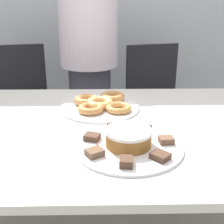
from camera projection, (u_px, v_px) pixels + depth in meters
The scene contains 19 objects.
table at pixel (111, 143), 1.33m from camera, with size 1.53×1.03×0.74m.
person_standing at pixel (89, 59), 2.11m from camera, with size 0.39×0.39×1.59m.
office_chair_left at pixel (21, 112), 2.30m from camera, with size 0.51×0.51×0.90m.
office_chair_right at pixel (157, 111), 2.32m from camera, with size 0.53×0.53×0.90m.
plate_cake at pixel (128, 146), 1.11m from camera, with size 0.39×0.39×0.01m.
plate_donuts at pixel (100, 108), 1.48m from camera, with size 0.37×0.37×0.01m.
frosted_cake at pixel (128, 137), 1.10m from camera, with size 0.17×0.17×0.06m.
lamington_0 at pixel (115, 127), 1.23m from camera, with size 0.06×0.07×0.02m.
lamington_1 at pixel (92, 137), 1.15m from camera, with size 0.07×0.06×0.02m.
lamington_2 at pixel (95, 153), 1.04m from camera, with size 0.07×0.07×0.02m.
lamington_3 at pixel (126, 162), 0.98m from camera, with size 0.05×0.05×0.03m.
lamington_4 at pixel (160, 156), 1.02m from camera, with size 0.07×0.07×0.02m.
lamington_5 at pixel (166, 140), 1.13m from camera, with size 0.06×0.05×0.02m.
lamington_6 at pixel (145, 129), 1.22m from camera, with size 0.06×0.06×0.02m.
donut_0 at pixel (100, 103), 1.47m from camera, with size 0.13×0.13×0.04m.
donut_1 at pixel (87, 100), 1.51m from camera, with size 0.12×0.12×0.04m.
donut_2 at pixel (91, 109), 1.41m from camera, with size 0.12×0.12×0.03m.
donut_3 at pixel (119, 108), 1.42m from camera, with size 0.12×0.12×0.03m.
donut_4 at pixel (112, 97), 1.56m from camera, with size 0.12×0.12×0.04m.
Camera 1 is at (-0.02, -1.19, 1.27)m, focal length 50.00 mm.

